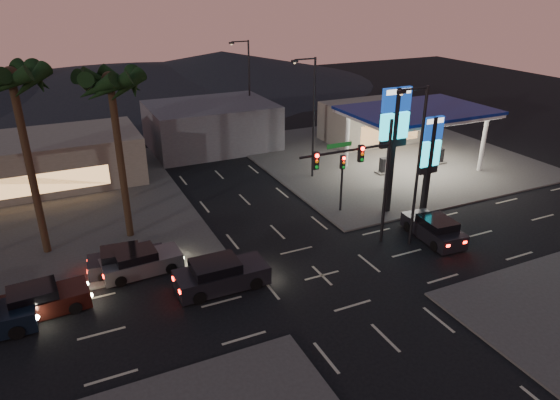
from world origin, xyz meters
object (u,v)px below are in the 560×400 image
suv_station (434,229)px  pylon_sign_tall (394,126)px  car_lane_a_mid (40,301)px  car_lane_b_mid (126,260)px  car_lane_a_front (220,275)px  car_lane_b_front (140,262)px  pylon_sign_short (430,150)px  gas_station (418,113)px  traffic_signal_mast (364,169)px

suv_station → pylon_sign_tall: bearing=93.0°
car_lane_a_mid → car_lane_b_mid: car_lane_a_mid is taller
car_lane_a_front → car_lane_b_front: (-3.63, 3.37, -0.09)m
pylon_sign_short → car_lane_a_front: (-16.58, -3.17, -3.88)m
car_lane_a_mid → pylon_sign_short: bearing=3.4°
gas_station → car_lane_b_mid: (-25.94, -6.67, -4.42)m
pylon_sign_tall → suv_station: size_ratio=1.90×
pylon_sign_tall → car_lane_a_mid: pylon_sign_tall is taller
pylon_sign_tall → car_lane_a_front: size_ratio=1.75×
car_lane_a_front → car_lane_b_mid: bearing=137.5°
gas_station → pylon_sign_short: size_ratio=1.74×
car_lane_a_front → traffic_signal_mast: bearing=4.0°
gas_station → pylon_sign_short: 9.02m
traffic_signal_mast → car_lane_a_mid: (-18.26, 1.00, -4.53)m
car_lane_a_mid → pylon_sign_tall: bearing=6.2°
car_lane_b_mid → suv_station: 19.22m
car_lane_b_mid → suv_station: suv_station is taller
pylon_sign_short → suv_station: 5.84m
pylon_sign_tall → suv_station: (0.24, -4.67, -5.68)m
car_lane_a_front → suv_station: car_lane_a_front is taller
suv_station → gas_station: bearing=57.0°
car_lane_a_front → pylon_sign_short: bearing=10.8°
pylon_sign_short → car_lane_b_mid: (-20.94, 0.83, -4.00)m
car_lane_a_front → car_lane_a_mid: (-8.93, 1.65, -0.07)m
traffic_signal_mast → pylon_sign_short: bearing=19.1°
pylon_sign_tall → pylon_sign_short: size_ratio=1.29×
pylon_sign_tall → traffic_signal_mast: size_ratio=1.12×
car_lane_b_mid → gas_station: bearing=14.4°
pylon_sign_tall → car_lane_a_mid: (-23.00, -2.52, -5.69)m
car_lane_b_mid → suv_station: (18.68, -4.50, 0.05)m
car_lane_a_front → pylon_sign_tall: bearing=16.5°
traffic_signal_mast → car_lane_b_front: traffic_signal_mast is taller
car_lane_a_front → car_lane_b_mid: (-4.36, 4.00, -0.11)m
car_lane_a_front → car_lane_b_front: bearing=137.2°
gas_station → suv_station: bearing=-123.0°
car_lane_a_mid → suv_station: suv_station is taller
gas_station → car_lane_b_front: gas_station is taller
car_lane_b_front → car_lane_a_front: bearing=-42.8°
pylon_sign_short → traffic_signal_mast: 7.69m
car_lane_b_front → pylon_sign_short: bearing=-0.6°
pylon_sign_tall → pylon_sign_short: bearing=-21.8°
car_lane_a_front → car_lane_b_mid: 5.92m
pylon_sign_tall → car_lane_a_front: (-14.08, -4.17, -5.62)m
gas_station → car_lane_b_mid: size_ratio=2.72×
pylon_sign_short → car_lane_a_mid: (-25.50, -1.52, -3.96)m
traffic_signal_mast → suv_station: bearing=-13.1°
car_lane_a_front → car_lane_a_mid: car_lane_a_front is taller
pylon_sign_tall → car_lane_b_front: bearing=-177.4°
pylon_sign_short → suv_station: pylon_sign_short is taller
gas_station → pylon_sign_tall: (-7.50, -6.50, 1.31)m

